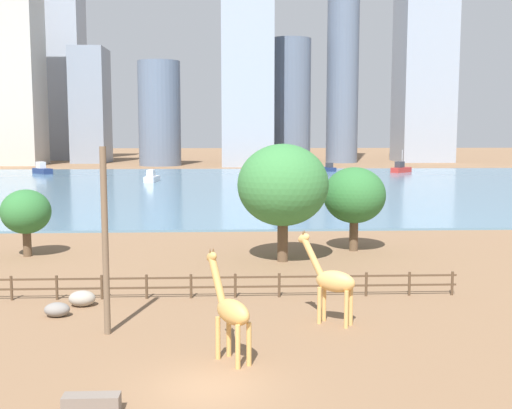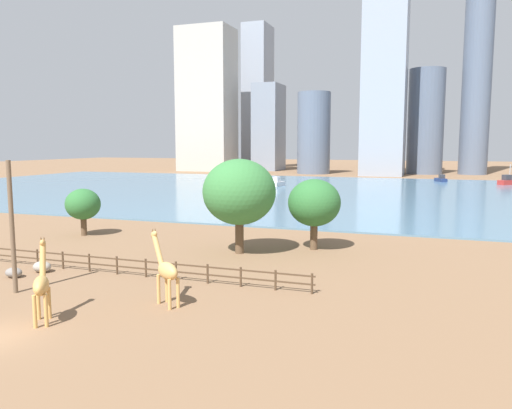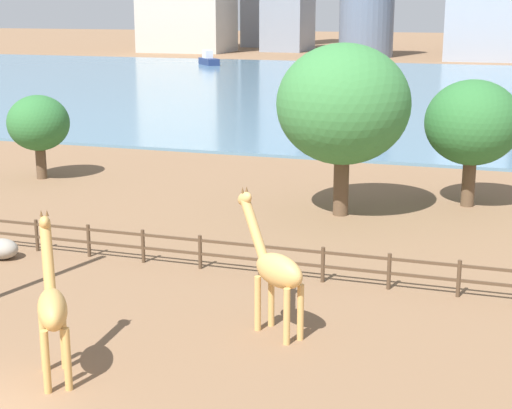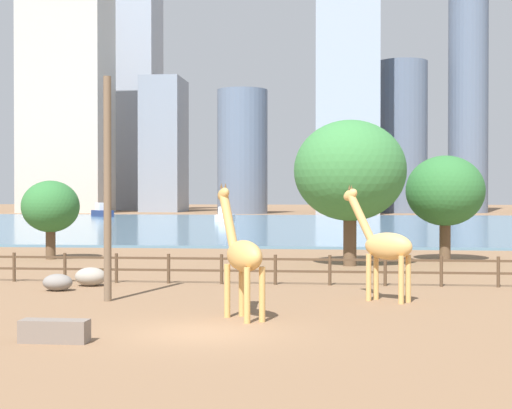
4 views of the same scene
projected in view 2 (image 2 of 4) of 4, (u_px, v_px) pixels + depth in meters
name	position (u px, v px, depth m)	size (l,w,h in m)	color
ground_plane	(326.00, 191.00, 98.60)	(400.00, 400.00, 0.00)	brown
harbor_water	(323.00, 192.00, 95.78)	(180.00, 86.00, 0.20)	slate
giraffe_tall	(166.00, 270.00, 28.35)	(2.76, 2.05, 4.27)	tan
giraffe_companion	(41.00, 284.00, 25.60)	(2.01, 2.52, 4.28)	tan
utility_pole	(12.00, 227.00, 30.47)	(0.28, 0.28, 8.21)	brown
boulder_near_fence	(42.00, 267.00, 35.86)	(1.34, 1.06, 0.79)	gray
boulder_by_pole	(14.00, 273.00, 34.44)	(1.22, 0.92, 0.69)	gray
enclosure_fence	(132.00, 265.00, 34.84)	(26.12, 0.14, 1.30)	#4C3826
tree_left_large	(239.00, 192.00, 41.55)	(6.13, 6.13, 7.97)	brown
tree_center_broad	(83.00, 205.00, 50.07)	(3.46, 3.46, 4.74)	brown
tree_right_tall	(314.00, 203.00, 43.22)	(4.57, 4.57, 6.18)	brown
boat_ferry	(277.00, 183.00, 107.78)	(2.28, 4.79, 2.02)	silver
boat_sailboat	(215.00, 175.00, 134.83)	(4.83, 5.25, 2.32)	navy
boat_tug	(441.00, 179.00, 120.42)	(3.02, 4.28, 1.78)	navy
boat_barge	(508.00, 181.00, 111.54)	(4.93, 4.80, 4.56)	#B22D28
skyline_tower_needle	(269.00, 128.00, 176.27)	(8.79, 13.25, 30.06)	gray
skyline_block_central	(385.00, 58.00, 144.77)	(12.23, 14.79, 67.99)	#939EAD
skyline_tower_glass	(314.00, 133.00, 155.73)	(10.26, 10.26, 25.23)	slate
skyline_block_left	(426.00, 122.00, 154.17)	(10.81, 10.81, 32.12)	slate
skyline_tower_short	(480.00, 27.00, 147.82)	(8.34, 8.34, 87.68)	slate
skyline_block_wide	(258.00, 98.00, 194.04)	(9.14, 13.06, 54.55)	#939EAD
skyline_tower_far	(207.00, 100.00, 171.85)	(17.92, 13.27, 48.45)	#B7B2A8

